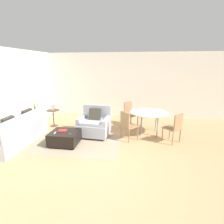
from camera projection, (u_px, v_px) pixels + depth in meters
The scene contains 17 objects.
ground_plane at pixel (103, 160), 4.21m from camera, with size 20.00×20.00×0.00m, color tan.
wall_back at pixel (120, 85), 7.68m from camera, with size 12.00×0.06×2.75m.
wall_left at pixel (14, 92), 5.74m from camera, with size 0.06×12.00×2.75m.
area_rug at pixel (78, 144), 5.11m from camera, with size 2.51×1.61×0.01m.
couch at pixel (17, 133), 5.10m from camera, with size 0.93×2.08×0.91m.
armchair at pixel (95, 124), 5.66m from camera, with size 0.99×0.90×0.93m.
ottoman at pixel (65, 137), 5.03m from camera, with size 0.79×0.72×0.38m.
book_stack at pixel (62, 131), 5.04m from camera, with size 0.24×0.18×0.03m.
tv_remote_primary at pixel (55, 133), 4.90m from camera, with size 0.07×0.15×0.01m.
tv_remote_secondary at pixel (70, 134), 4.83m from camera, with size 0.14×0.16×0.01m.
potted_plant at pixel (37, 119), 6.55m from camera, with size 0.42×0.42×1.13m.
side_table at pixel (53, 115), 6.47m from camera, with size 0.48×0.48×0.62m.
picture_frame at pixel (53, 108), 6.40m from camera, with size 0.15×0.07×0.19m.
dining_table at pixel (149, 114), 5.74m from camera, with size 1.29×1.29×0.73m.
dining_chair_near_left at pixel (127, 124), 5.22m from camera, with size 0.59×0.59×0.90m.
dining_chair_near_right at pixel (175, 126), 5.04m from camera, with size 0.59×0.59×0.90m.
dining_chair_far_left at pixel (130, 112), 6.53m from camera, with size 0.59×0.59×0.90m.
Camera 1 is at (0.75, -3.69, 2.23)m, focal length 28.00 mm.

